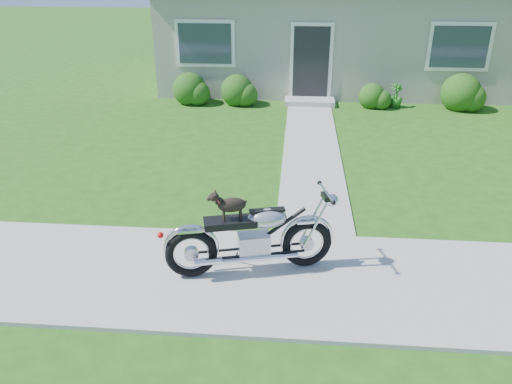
# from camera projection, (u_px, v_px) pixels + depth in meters

# --- Properties ---
(ground) EXTENTS (80.00, 80.00, 0.00)m
(ground) POSITION_uv_depth(u_px,v_px,m) (437.00, 286.00, 6.29)
(ground) COLOR #235114
(ground) RESTS_ON ground
(sidewalk) EXTENTS (24.00, 2.20, 0.04)m
(sidewalk) POSITION_uv_depth(u_px,v_px,m) (437.00, 284.00, 6.29)
(sidewalk) COLOR #9E9B93
(sidewalk) RESTS_ON ground
(walkway) EXTENTS (1.20, 8.00, 0.03)m
(walkway) POSITION_uv_depth(u_px,v_px,m) (311.00, 147.00, 10.92)
(walkway) COLOR #9E9B93
(walkway) RESTS_ON ground
(house) EXTENTS (12.60, 7.03, 4.50)m
(house) POSITION_uv_depth(u_px,v_px,m) (357.00, 14.00, 16.22)
(house) COLOR #A8A397
(house) RESTS_ON ground
(shrub_row) EXTENTS (10.69, 1.06, 1.06)m
(shrub_row) POSITION_uv_depth(u_px,v_px,m) (371.00, 93.00, 13.79)
(shrub_row) COLOR #244F15
(shrub_row) RESTS_ON ground
(potted_plant_left) EXTENTS (0.63, 0.70, 0.70)m
(potted_plant_left) POSITION_uv_depth(u_px,v_px,m) (234.00, 92.00, 14.15)
(potted_plant_left) COLOR #2E5917
(potted_plant_left) RESTS_ON ground
(potted_plant_right) EXTENTS (0.51, 0.51, 0.66)m
(potted_plant_right) POSITION_uv_depth(u_px,v_px,m) (396.00, 96.00, 13.81)
(potted_plant_right) COLOR #246A1D
(potted_plant_right) RESTS_ON ground
(motorcycle_with_dog) EXTENTS (2.19, 0.86, 1.16)m
(motorcycle_with_dog) POSITION_uv_depth(u_px,v_px,m) (253.00, 236.00, 6.33)
(motorcycle_with_dog) COLOR black
(motorcycle_with_dog) RESTS_ON sidewalk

